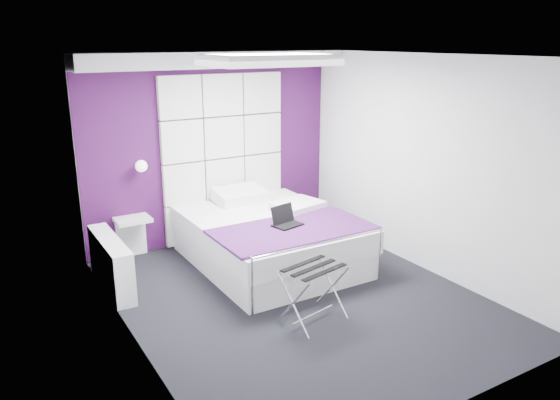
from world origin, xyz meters
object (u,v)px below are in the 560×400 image
at_px(nightstand, 133,220).
at_px(laptop, 286,220).
at_px(bed, 269,238).
at_px(wall_lamp, 140,165).
at_px(luggage_rack, 313,294).
at_px(radiator, 111,263).

height_order(nightstand, laptop, laptop).
relative_size(bed, nightstand, 5.12).
bearing_deg(wall_lamp, luggage_rack, -70.47).
relative_size(wall_lamp, radiator, 0.12).
xyz_separation_m(radiator, nightstand, (0.48, 0.72, 0.24)).
xyz_separation_m(wall_lamp, laptop, (1.27, -1.45, -0.53)).
xyz_separation_m(radiator, bed, (1.91, -0.28, 0.03)).
distance_m(nightstand, laptop, 2.02).
distance_m(radiator, luggage_rack, 2.38).
height_order(luggage_rack, laptop, laptop).
bearing_deg(radiator, nightstand, 56.51).
xyz_separation_m(wall_lamp, luggage_rack, (0.91, -2.57, -0.93)).
relative_size(radiator, laptop, 3.60).
bearing_deg(radiator, wall_lamp, 49.90).
distance_m(wall_lamp, luggage_rack, 2.88).
bearing_deg(bed, nightstand, 145.32).
bearing_deg(wall_lamp, radiator, -130.10).
height_order(radiator, luggage_rack, radiator).
xyz_separation_m(bed, luggage_rack, (-0.36, -1.53, -0.04)).
distance_m(radiator, laptop, 2.07).
height_order(bed, nightstand, bed).
relative_size(luggage_rack, laptop, 1.78).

